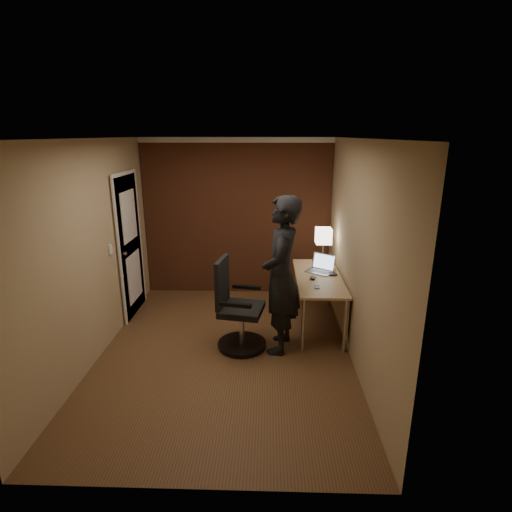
% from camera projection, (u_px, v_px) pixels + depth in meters
% --- Properties ---
extents(room, '(4.00, 4.00, 4.00)m').
position_uv_depth(room, '(217.00, 216.00, 5.97)').
color(room, brown).
rests_on(room, ground).
extents(desk, '(0.60, 1.50, 0.73)m').
position_uv_depth(desk, '(324.00, 285.00, 5.35)').
color(desk, tan).
rests_on(desk, ground).
extents(desk_lamp, '(0.22, 0.22, 0.54)m').
position_uv_depth(desk_lamp, '(323.00, 236.00, 5.69)').
color(desk_lamp, silver).
rests_on(desk_lamp, desk).
extents(laptop, '(0.42, 0.40, 0.23)m').
position_uv_depth(laptop, '(321.00, 267.00, 5.49)').
color(laptop, silver).
rests_on(laptop, desk).
extents(mouse, '(0.09, 0.11, 0.03)m').
position_uv_depth(mouse, '(313.00, 278.00, 5.19)').
color(mouse, black).
rests_on(mouse, desk).
extents(phone, '(0.07, 0.12, 0.01)m').
position_uv_depth(phone, '(317.00, 287.00, 4.92)').
color(phone, black).
rests_on(phone, desk).
extents(wallet, '(0.11, 0.13, 0.02)m').
position_uv_depth(wallet, '(333.00, 274.00, 5.36)').
color(wallet, black).
rests_on(wallet, desk).
extents(office_chair, '(0.60, 0.67, 1.11)m').
position_uv_depth(office_chair, '(236.00, 310.00, 4.85)').
color(office_chair, black).
rests_on(office_chair, ground).
extents(person, '(0.57, 0.76, 1.90)m').
position_uv_depth(person, '(281.00, 276.00, 4.69)').
color(person, black).
rests_on(person, ground).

